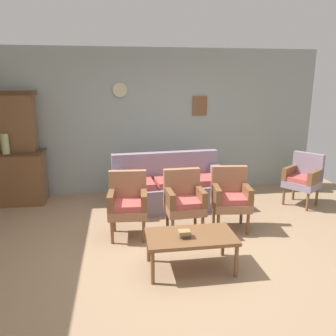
{
  "coord_description": "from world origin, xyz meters",
  "views": [
    {
      "loc": [
        -0.67,
        -3.76,
        2.09
      ],
      "look_at": [
        0.05,
        1.03,
        0.85
      ],
      "focal_mm": 36.06,
      "sensor_mm": 36.0,
      "label": 1
    }
  ],
  "objects_px": {
    "armchair_row_middle": "(128,202)",
    "armchair_near_cabinet": "(184,199)",
    "wingback_chair_by_fireplace": "(303,177)",
    "vase_on_cabinet": "(5,144)",
    "coffee_table": "(191,239)",
    "armchair_by_doorway": "(231,195)",
    "floral_couch": "(169,188)",
    "side_cabinet": "(12,178)",
    "floor_vase_by_wall": "(301,173)",
    "book_stack_on_table": "(185,233)"
  },
  "relations": [
    {
      "from": "armchair_row_middle",
      "to": "armchair_near_cabinet",
      "type": "distance_m",
      "value": 0.78
    },
    {
      "from": "armchair_row_middle",
      "to": "wingback_chair_by_fireplace",
      "type": "bearing_deg",
      "value": 14.52
    },
    {
      "from": "vase_on_cabinet",
      "to": "coffee_table",
      "type": "height_order",
      "value": "vase_on_cabinet"
    },
    {
      "from": "wingback_chair_by_fireplace",
      "to": "armchair_by_doorway",
      "type": "bearing_deg",
      "value": -154.36
    },
    {
      "from": "wingback_chair_by_fireplace",
      "to": "coffee_table",
      "type": "distance_m",
      "value": 2.97
    },
    {
      "from": "floral_couch",
      "to": "armchair_near_cabinet",
      "type": "xyz_separation_m",
      "value": [
        0.05,
        -1.06,
        0.17
      ]
    },
    {
      "from": "side_cabinet",
      "to": "coffee_table",
      "type": "distance_m",
      "value": 3.7
    },
    {
      "from": "wingback_chair_by_fireplace",
      "to": "coffee_table",
      "type": "bearing_deg",
      "value": -143.22
    },
    {
      "from": "armchair_row_middle",
      "to": "side_cabinet",
      "type": "bearing_deg",
      "value": 140.5
    },
    {
      "from": "wingback_chair_by_fireplace",
      "to": "coffee_table",
      "type": "xyz_separation_m",
      "value": [
        -2.37,
        -1.77,
        -0.12
      ]
    },
    {
      "from": "wingback_chair_by_fireplace",
      "to": "floor_vase_by_wall",
      "type": "distance_m",
      "value": 0.83
    },
    {
      "from": "armchair_row_middle",
      "to": "wingback_chair_by_fireplace",
      "type": "xyz_separation_m",
      "value": [
        3.04,
        0.79,
        0.0
      ]
    },
    {
      "from": "book_stack_on_table",
      "to": "armchair_row_middle",
      "type": "bearing_deg",
      "value": 119.79
    },
    {
      "from": "floral_couch",
      "to": "armchair_near_cabinet",
      "type": "distance_m",
      "value": 1.07
    },
    {
      "from": "armchair_row_middle",
      "to": "floor_vase_by_wall",
      "type": "bearing_deg",
      "value": 23.94
    },
    {
      "from": "floral_couch",
      "to": "armchair_row_middle",
      "type": "bearing_deg",
      "value": -125.06
    },
    {
      "from": "vase_on_cabinet",
      "to": "armchair_by_doorway",
      "type": "xyz_separation_m",
      "value": [
        3.43,
        -1.4,
        -0.6
      ]
    },
    {
      "from": "vase_on_cabinet",
      "to": "book_stack_on_table",
      "type": "distance_m",
      "value": 3.6
    },
    {
      "from": "floral_couch",
      "to": "book_stack_on_table",
      "type": "bearing_deg",
      "value": -94.01
    },
    {
      "from": "floral_couch",
      "to": "coffee_table",
      "type": "distance_m",
      "value": 2.04
    },
    {
      "from": "armchair_row_middle",
      "to": "wingback_chair_by_fireplace",
      "type": "distance_m",
      "value": 3.14
    },
    {
      "from": "book_stack_on_table",
      "to": "floor_vase_by_wall",
      "type": "bearing_deg",
      "value": 42.0
    },
    {
      "from": "armchair_row_middle",
      "to": "armchair_by_doorway",
      "type": "bearing_deg",
      "value": 1.45
    },
    {
      "from": "floral_couch",
      "to": "book_stack_on_table",
      "type": "height_order",
      "value": "floral_couch"
    },
    {
      "from": "side_cabinet",
      "to": "armchair_row_middle",
      "type": "xyz_separation_m",
      "value": [
        1.96,
        -1.62,
        0.03
      ]
    },
    {
      "from": "wingback_chair_by_fireplace",
      "to": "book_stack_on_table",
      "type": "xyz_separation_m",
      "value": [
        -2.45,
        -1.82,
        -0.03
      ]
    },
    {
      "from": "floral_couch",
      "to": "coffee_table",
      "type": "xyz_separation_m",
      "value": [
        -0.07,
        -2.03,
        0.05
      ]
    },
    {
      "from": "coffee_table",
      "to": "book_stack_on_table",
      "type": "distance_m",
      "value": 0.13
    },
    {
      "from": "vase_on_cabinet",
      "to": "coffee_table",
      "type": "xyz_separation_m",
      "value": [
        2.62,
        -2.43,
        -0.72
      ]
    },
    {
      "from": "armchair_near_cabinet",
      "to": "book_stack_on_table",
      "type": "height_order",
      "value": "armchair_near_cabinet"
    },
    {
      "from": "vase_on_cabinet",
      "to": "wingback_chair_by_fireplace",
      "type": "height_order",
      "value": "vase_on_cabinet"
    },
    {
      "from": "floral_couch",
      "to": "floor_vase_by_wall",
      "type": "distance_m",
      "value": 2.72
    },
    {
      "from": "armchair_row_middle",
      "to": "book_stack_on_table",
      "type": "distance_m",
      "value": 1.19
    },
    {
      "from": "armchair_row_middle",
      "to": "armchair_near_cabinet",
      "type": "bearing_deg",
      "value": -0.82
    },
    {
      "from": "floral_couch",
      "to": "coffee_table",
      "type": "height_order",
      "value": "floral_couch"
    },
    {
      "from": "floral_couch",
      "to": "side_cabinet",
      "type": "bearing_deg",
      "value": 168.05
    },
    {
      "from": "vase_on_cabinet",
      "to": "armchair_row_middle",
      "type": "bearing_deg",
      "value": -36.43
    },
    {
      "from": "floral_couch",
      "to": "armchair_row_middle",
      "type": "distance_m",
      "value": 1.29
    },
    {
      "from": "book_stack_on_table",
      "to": "armchair_by_doorway",
      "type": "bearing_deg",
      "value": 50.18
    },
    {
      "from": "side_cabinet",
      "to": "armchair_by_doorway",
      "type": "distance_m",
      "value": 3.79
    },
    {
      "from": "armchair_row_middle",
      "to": "armchair_by_doorway",
      "type": "distance_m",
      "value": 1.48
    },
    {
      "from": "armchair_by_doorway",
      "to": "coffee_table",
      "type": "bearing_deg",
      "value": -128.34
    },
    {
      "from": "vase_on_cabinet",
      "to": "wingback_chair_by_fireplace",
      "type": "distance_m",
      "value": 5.07
    },
    {
      "from": "vase_on_cabinet",
      "to": "armchair_near_cabinet",
      "type": "height_order",
      "value": "vase_on_cabinet"
    },
    {
      "from": "floral_couch",
      "to": "coffee_table",
      "type": "bearing_deg",
      "value": -91.88
    },
    {
      "from": "side_cabinet",
      "to": "book_stack_on_table",
      "type": "bearing_deg",
      "value": -46.05
    },
    {
      "from": "floral_couch",
      "to": "armchair_by_doorway",
      "type": "distance_m",
      "value": 1.27
    },
    {
      "from": "floral_couch",
      "to": "armchair_near_cabinet",
      "type": "height_order",
      "value": "same"
    },
    {
      "from": "coffee_table",
      "to": "armchair_near_cabinet",
      "type": "bearing_deg",
      "value": 83.34
    },
    {
      "from": "armchair_row_middle",
      "to": "floor_vase_by_wall",
      "type": "relative_size",
      "value": 1.25
    }
  ]
}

